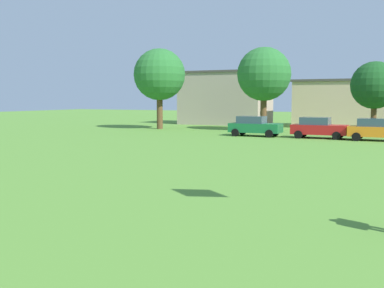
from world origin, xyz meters
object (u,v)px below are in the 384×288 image
object	(u,v)px
parked_car_green_0	(254,126)
parked_car_red_1	(318,128)
tree_left	(264,74)
parked_car_orange_2	(377,129)
tree_right	(375,85)
tree_far_left	(159,75)

from	to	relation	value
parked_car_green_0	parked_car_red_1	size ratio (longest dim) A/B	1.00
parked_car_red_1	tree_left	xyz separation A→B (m)	(-6.51, 6.31, 4.62)
parked_car_orange_2	tree_right	bearing A→B (deg)	97.75
parked_car_red_1	parked_car_green_0	bearing A→B (deg)	-178.01
parked_car_red_1	tree_left	distance (m)	10.17
tree_far_left	tree_right	bearing A→B (deg)	1.94
parked_car_orange_2	tree_far_left	size ratio (longest dim) A/B	0.52
tree_far_left	tree_left	xyz separation A→B (m)	(10.54, 1.90, -0.10)
parked_car_red_1	tree_far_left	distance (m)	18.23
parked_car_orange_2	tree_far_left	world-z (taller)	tree_far_left
parked_car_orange_2	tree_right	distance (m)	6.50
parked_car_green_0	tree_right	bearing A→B (deg)	30.69
parked_car_red_1	tree_right	distance (m)	7.16
parked_car_red_1	tree_far_left	world-z (taller)	tree_far_left
parked_car_green_0	parked_car_red_1	world-z (taller)	same
parked_car_orange_2	tree_right	world-z (taller)	tree_right
tree_far_left	parked_car_orange_2	bearing A→B (deg)	-12.56
parked_car_red_1	tree_right	world-z (taller)	tree_right
parked_car_red_1	tree_left	size ratio (longest dim) A/B	0.53
tree_left	tree_right	distance (m)	10.31
parked_car_green_0	tree_right	xyz separation A→B (m)	(8.93, 5.30, 3.41)
tree_left	parked_car_red_1	bearing A→B (deg)	-44.12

